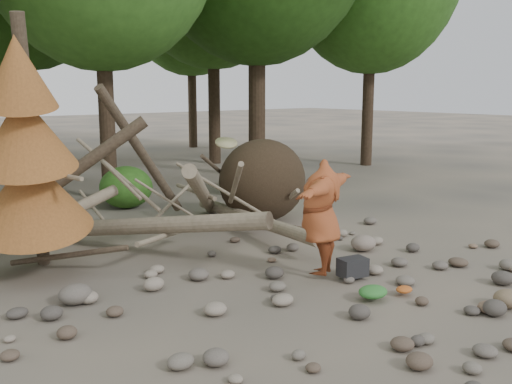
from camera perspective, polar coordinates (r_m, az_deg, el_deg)
ground at (r=9.04m, az=5.83°, el=-10.15°), size 120.00×120.00×0.00m
deadfall_pile at (r=13.16m, az=-1.08°, el=0.70°), size 8.55×5.24×3.30m
dead_conifer at (r=9.79m, az=-21.90°, el=3.47°), size 2.06×2.16×4.35m
bush_mid at (r=15.55m, az=-12.86°, el=0.48°), size 1.40×1.40×1.12m
bush_right at (r=17.17m, az=0.94°, el=2.46°), size 2.00×2.00×1.60m
frisbee_thrower at (r=9.52m, az=6.52°, el=-2.50°), size 3.50×1.61×2.44m
backpack at (r=9.74m, az=9.63°, el=-7.75°), size 0.52×0.40×0.31m
cloth_green at (r=8.89m, az=11.60°, el=-10.05°), size 0.48×0.40×0.18m
cloth_orange at (r=9.21m, az=14.59°, el=-9.70°), size 0.28×0.23×0.10m
boulder_front_right at (r=9.23m, az=23.88°, el=-9.72°), size 0.44×0.39×0.26m
boulder_mid_right at (r=11.44m, az=10.69°, el=-5.03°), size 0.52×0.47×0.31m
boulder_mid_left at (r=8.98m, az=-17.60°, el=-9.71°), size 0.50×0.45×0.30m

